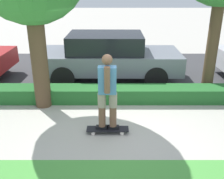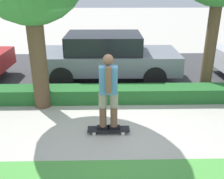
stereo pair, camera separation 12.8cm
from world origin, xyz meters
The scene contains 6 objects.
ground_plane centered at (0.00, 0.00, 0.00)m, with size 60.00×60.00×0.00m, color #ADA89E.
street_asphalt centered at (0.00, 4.20, 0.00)m, with size 18.65×5.00×0.01m.
hedge_row centered at (0.00, 1.60, 0.20)m, with size 18.65×0.60×0.40m.
skateboard centered at (-0.15, -0.04, 0.08)m, with size 0.90×0.24×0.10m.
skater_person centered at (-0.15, -0.04, 0.97)m, with size 0.49×0.42×1.63m.
parked_car_middle centered at (-0.17, 3.32, 0.80)m, with size 4.50×1.91×1.51m.
Camera 2 is at (-0.18, -4.91, 3.00)m, focal length 42.00 mm.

